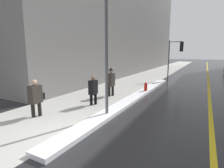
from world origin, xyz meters
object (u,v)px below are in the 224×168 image
pedestrian_nearside (111,81)px  lamp_post (106,44)px  pedestrian_trailing (93,89)px  fire_hydrant (146,88)px  traffic_light_near (177,51)px  pedestrian_with_shoulder_bag (36,96)px

pedestrian_nearside → lamp_post: bearing=22.3°
lamp_post → pedestrian_nearside: lamp_post is taller
pedestrian_trailing → fire_hydrant: size_ratio=2.12×
lamp_post → traffic_light_near: (0.90, 11.67, -0.18)m
lamp_post → fire_hydrant: 5.56m
traffic_light_near → fire_hydrant: size_ratio=5.38×
traffic_light_near → pedestrian_trailing: traffic_light_near is taller
lamp_post → pedestrian_with_shoulder_bag: lamp_post is taller
lamp_post → traffic_light_near: 11.71m
pedestrian_nearside → traffic_light_near: bearing=160.8°
pedestrian_trailing → pedestrian_nearside: bearing=179.6°
lamp_post → pedestrian_with_shoulder_bag: bearing=-152.1°
traffic_light_near → pedestrian_nearside: size_ratio=2.18×
pedestrian_with_shoulder_bag → fire_hydrant: size_ratio=2.19×
traffic_light_near → pedestrian_trailing: (-2.32, -10.55, -1.90)m
fire_hydrant → lamp_post: bearing=-91.0°
pedestrian_trailing → pedestrian_nearside: size_ratio=0.86×
traffic_light_near → pedestrian_with_shoulder_bag: 13.58m
lamp_post → pedestrian_with_shoulder_bag: size_ratio=3.16×
traffic_light_near → fire_hydrant: traffic_light_near is taller
lamp_post → fire_hydrant: bearing=89.0°
pedestrian_nearside → fire_hydrant: bearing=134.5°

